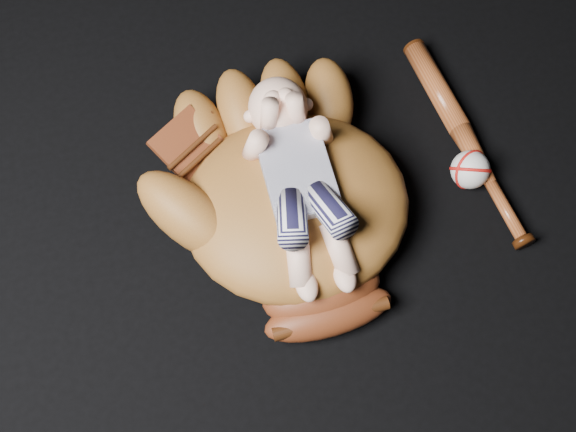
{
  "coord_description": "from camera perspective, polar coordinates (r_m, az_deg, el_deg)",
  "views": [
    {
      "loc": [
        -0.24,
        -0.51,
        1.15
      ],
      "look_at": [
        -0.12,
        -0.03,
        0.09
      ],
      "focal_mm": 45.0,
      "sensor_mm": 36.0,
      "label": 1
    }
  ],
  "objects": [
    {
      "name": "baseball_bat",
      "position": [
        1.36,
        13.92,
        5.82
      ],
      "size": [
        0.1,
        0.45,
        0.04
      ],
      "primitive_type": null,
      "rotation": [
        0.0,
        0.0,
        0.12
      ],
      "color": "brown",
      "rests_on": "ground"
    },
    {
      "name": "newborn_baby",
      "position": [
        1.14,
        1.11,
        2.38
      ],
      "size": [
        0.18,
        0.38,
        0.15
      ],
      "primitive_type": null,
      "rotation": [
        0.0,
        0.0,
        0.0
      ],
      "color": "beige",
      "rests_on": "baseball_glove"
    },
    {
      "name": "baseball_glove",
      "position": [
        1.19,
        0.64,
        1.24
      ],
      "size": [
        0.5,
        0.56,
        0.17
      ],
      "primitive_type": null,
      "rotation": [
        0.0,
        0.0,
        0.04
      ],
      "color": "brown",
      "rests_on": "ground"
    },
    {
      "name": "baseball",
      "position": [
        1.31,
        14.21,
        3.57
      ],
      "size": [
        0.07,
        0.07,
        0.07
      ],
      "primitive_type": "sphere",
      "rotation": [
        0.0,
        0.0,
        0.03
      ],
      "color": "silver",
      "rests_on": "ground"
    }
  ]
}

